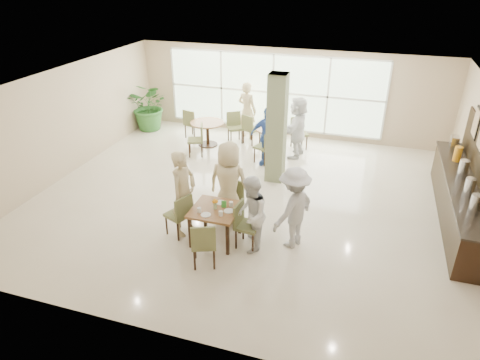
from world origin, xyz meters
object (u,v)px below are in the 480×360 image
(main_table, at_px, (215,213))
(adult_a, at_px, (267,137))
(teen_left, at_px, (184,193))
(adult_standing, at_px, (247,110))
(round_table_left, at_px, (207,128))
(potted_plant, at_px, (150,106))
(teen_right, at_px, (251,214))
(round_table_right, at_px, (273,134))
(adult_b, at_px, (298,127))
(buffet_counter, at_px, (459,197))
(teen_far, at_px, (229,183))
(teen_standing, at_px, (294,208))

(main_table, bearing_deg, adult_a, 89.21)
(teen_left, bearing_deg, adult_standing, 14.95)
(round_table_left, relative_size, adult_standing, 0.57)
(potted_plant, relative_size, teen_right, 1.05)
(main_table, height_order, round_table_left, same)
(round_table_right, relative_size, teen_left, 0.57)
(adult_b, bearing_deg, buffet_counter, 66.05)
(round_table_left, bearing_deg, teen_far, -62.43)
(round_table_left, relative_size, adult_a, 0.62)
(adult_b, bearing_deg, teen_far, -4.08)
(teen_standing, bearing_deg, teen_far, -82.17)
(buffet_counter, bearing_deg, teen_standing, -147.78)
(teen_right, xyz_separation_m, adult_standing, (-1.83, 5.81, 0.13))
(round_table_left, height_order, teen_right, teen_right)
(teen_right, bearing_deg, main_table, -106.88)
(potted_plant, height_order, adult_a, adult_a)
(main_table, distance_m, buffet_counter, 5.37)
(teen_far, height_order, adult_b, teen_far)
(teen_left, bearing_deg, round_table_left, 27.34)
(adult_a, bearing_deg, adult_standing, 129.27)
(main_table, relative_size, buffet_counter, 0.20)
(teen_right, relative_size, teen_standing, 0.93)
(teen_left, xyz_separation_m, adult_b, (1.46, 4.67, -0.03))
(round_table_left, bearing_deg, adult_standing, 44.94)
(main_table, height_order, potted_plant, potted_plant)
(buffet_counter, xyz_separation_m, teen_far, (-4.79, -1.58, 0.37))
(potted_plant, relative_size, teen_standing, 0.97)
(round_table_right, relative_size, buffet_counter, 0.22)
(potted_plant, bearing_deg, adult_b, -7.89)
(round_table_left, bearing_deg, potted_plant, 162.94)
(buffet_counter, distance_m, adult_standing, 6.77)
(adult_a, bearing_deg, round_table_right, 101.52)
(teen_standing, relative_size, adult_b, 0.95)
(teen_standing, height_order, adult_standing, adult_standing)
(teen_left, bearing_deg, potted_plant, 45.71)
(teen_left, relative_size, adult_b, 1.03)
(round_table_left, distance_m, teen_left, 4.86)
(teen_standing, height_order, adult_a, teen_standing)
(round_table_left, xyz_separation_m, teen_standing, (3.57, -4.44, 0.29))
(teen_far, bearing_deg, main_table, 92.42)
(round_table_right, height_order, teen_far, teen_far)
(teen_left, bearing_deg, adult_a, -0.12)
(potted_plant, bearing_deg, teen_standing, -41.07)
(potted_plant, height_order, teen_right, potted_plant)
(round_table_left, relative_size, potted_plant, 0.63)
(main_table, bearing_deg, teen_left, 171.67)
(potted_plant, bearing_deg, adult_a, -19.32)
(potted_plant, xyz_separation_m, adult_b, (5.14, -0.71, 0.07))
(buffet_counter, height_order, adult_standing, buffet_counter)
(round_table_right, distance_m, teen_left, 4.84)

